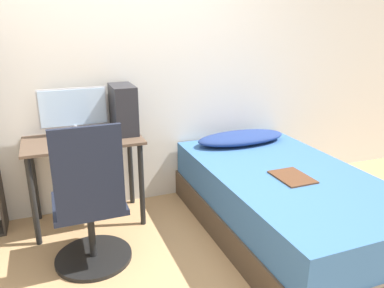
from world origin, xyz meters
name	(u,v)px	position (x,y,z in m)	size (l,w,h in m)	color
wall_back	(114,71)	(0.00, 1.42, 1.25)	(8.00, 0.05, 2.50)	silver
desk	(84,155)	(-0.33, 1.13, 0.61)	(0.93, 0.52, 0.75)	brown
office_chair	(91,214)	(-0.38, 0.49, 0.41)	(0.55, 0.55, 1.07)	black
bed	(285,203)	(1.12, 0.37, 0.27)	(1.16, 2.04, 0.54)	#4C3D2D
pillow	(241,138)	(1.12, 1.13, 0.60)	(0.88, 0.36, 0.11)	navy
magazine	(292,177)	(1.08, 0.25, 0.55)	(0.24, 0.32, 0.01)	#56331E
monitor	(73,110)	(-0.38, 1.29, 0.96)	(0.55, 0.18, 0.39)	#B7B7BC
keyboard	(81,142)	(-0.36, 1.02, 0.76)	(0.40, 0.14, 0.02)	#33477A
pc_tower	(123,109)	(0.02, 1.20, 0.95)	(0.18, 0.34, 0.41)	#232328
mouse	(113,139)	(-0.11, 1.02, 0.76)	(0.06, 0.09, 0.02)	black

